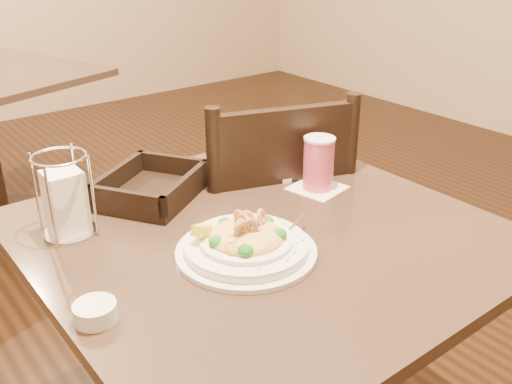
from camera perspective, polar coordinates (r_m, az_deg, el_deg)
main_table at (r=1.32m, az=0.54°, el=-12.44°), size 0.90×0.90×0.72m
dining_chair_near at (r=1.64m, az=0.98°, el=-4.35°), size 0.53×0.53×0.93m
pasta_bowl at (r=1.10m, az=-1.00°, el=-5.08°), size 0.30×0.28×0.09m
drink_glass at (r=1.37m, az=6.27°, el=2.81°), size 0.14×0.14×0.13m
bread_basket at (r=1.35m, az=-10.40°, el=0.31°), size 0.30×0.29×0.06m
napkin_caddy at (r=1.22m, az=-18.52°, el=-0.82°), size 0.11×0.11×0.18m
side_plate at (r=1.49m, az=1.83°, el=2.39°), size 0.21×0.21×0.01m
butter_ramekin at (r=0.97m, az=-15.77°, el=-11.48°), size 0.08×0.08×0.03m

